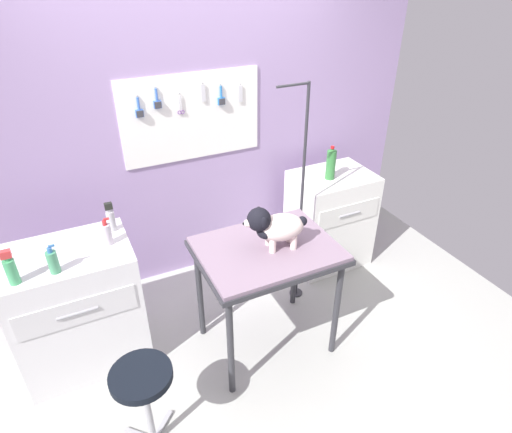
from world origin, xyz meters
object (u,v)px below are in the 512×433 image
object	(u,v)px
stool	(143,387)
spray_bottle_short	(111,219)
counter_left	(79,308)
grooming_arm	(300,209)
soda_bottle	(331,164)
dog	(275,226)
cabinet_right	(330,219)
grooming_table	(267,258)

from	to	relation	value
stool	spray_bottle_short	xyz separation A→B (m)	(0.08, 0.99, 0.50)
counter_left	stool	distance (m)	0.89
grooming_arm	soda_bottle	world-z (taller)	grooming_arm
dog	spray_bottle_short	xyz separation A→B (m)	(-0.92, 0.59, -0.03)
counter_left	cabinet_right	world-z (taller)	counter_left
dog	counter_left	xyz separation A→B (m)	(-1.25, 0.46, -0.58)
cabinet_right	grooming_arm	bearing A→B (deg)	-148.75
grooming_arm	cabinet_right	bearing A→B (deg)	31.25
grooming_table	cabinet_right	bearing A→B (deg)	34.66
grooming_table	dog	size ratio (longest dim) A/B	2.17
stool	spray_bottle_short	bearing A→B (deg)	85.09
dog	counter_left	distance (m)	1.45
dog	soda_bottle	distance (m)	1.11
grooming_table	counter_left	size ratio (longest dim) A/B	1.00
counter_left	spray_bottle_short	world-z (taller)	spray_bottle_short
cabinet_right	soda_bottle	bearing A→B (deg)	-152.10
cabinet_right	stool	size ratio (longest dim) A/B	1.43
counter_left	spray_bottle_short	xyz separation A→B (m)	(0.33, 0.14, 0.55)
stool	grooming_table	bearing A→B (deg)	23.49
counter_left	dog	bearing A→B (deg)	-20.09
counter_left	soda_bottle	world-z (taller)	soda_bottle
counter_left	soda_bottle	size ratio (longest dim) A/B	3.19
soda_bottle	cabinet_right	bearing A→B (deg)	27.90
grooming_arm	counter_left	size ratio (longest dim) A/B	1.96
grooming_arm	counter_left	bearing A→B (deg)	177.82
grooming_table	soda_bottle	bearing A→B (deg)	35.15
soda_bottle	spray_bottle_short	bearing A→B (deg)	-177.47
counter_left	soda_bottle	bearing A→B (deg)	5.75
grooming_arm	spray_bottle_short	size ratio (longest dim) A/B	8.67
stool	soda_bottle	world-z (taller)	soda_bottle
grooming_arm	stool	size ratio (longest dim) A/B	2.91
grooming_table	dog	distance (m)	0.26
dog	cabinet_right	xyz separation A→B (m)	(0.96, 0.71, -0.60)
stool	soda_bottle	distance (m)	2.23
dog	soda_bottle	world-z (taller)	dog
stool	spray_bottle_short	distance (m)	1.11
grooming_table	spray_bottle_short	xyz separation A→B (m)	(-0.88, 0.57, 0.23)
cabinet_right	spray_bottle_short	bearing A→B (deg)	-176.40
dog	spray_bottle_short	size ratio (longest dim) A/B	2.02
dog	spray_bottle_short	bearing A→B (deg)	147.25
spray_bottle_short	soda_bottle	xyz separation A→B (m)	(1.80, 0.08, 0.01)
grooming_table	counter_left	xyz separation A→B (m)	(-1.21, 0.43, -0.32)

